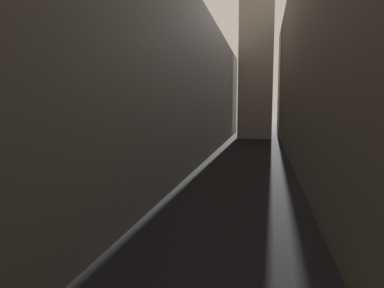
{
  "coord_description": "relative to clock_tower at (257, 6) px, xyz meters",
  "views": [
    {
      "loc": [
        2.15,
        8.17,
        7.25
      ],
      "look_at": [
        0.0,
        18.33,
        6.09
      ],
      "focal_mm": 31.95,
      "sensor_mm": 36.0,
      "label": 1
    }
  ],
  "objects": [
    {
      "name": "ground_plane",
      "position": [
        0.0,
        -40.78,
        -29.48
      ],
      "size": [
        264.0,
        264.0,
        0.0
      ],
      "primitive_type": "plane",
      "color": "black"
    },
    {
      "name": "building_block_left",
      "position": [
        -12.55,
        -38.78,
        -19.46
      ],
      "size": [
        14.1,
        108.0,
        20.03
      ],
      "primitive_type": "cube",
      "color": "#60594F",
      "rests_on": "ground"
    },
    {
      "name": "building_block_right",
      "position": [
        12.77,
        -38.78,
        -16.62
      ],
      "size": [
        14.54,
        108.0,
        25.72
      ],
      "primitive_type": "cube",
      "color": "#60594F",
      "rests_on": "ground"
    },
    {
      "name": "clock_tower",
      "position": [
        0.0,
        0.0,
        0.0
      ],
      "size": [
        8.32,
        8.32,
        56.84
      ],
      "color": "gray",
      "rests_on": "ground"
    }
  ]
}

